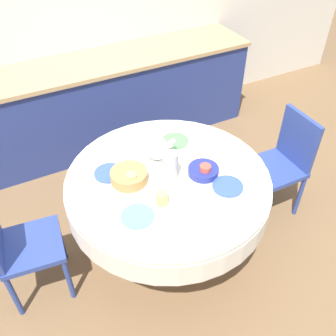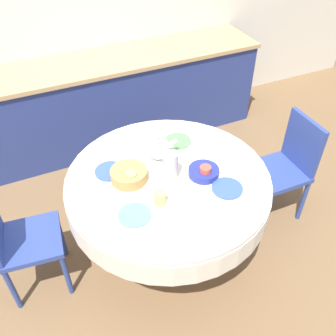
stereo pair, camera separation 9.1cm
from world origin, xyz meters
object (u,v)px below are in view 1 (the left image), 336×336
(teapot, at_px, (157,148))
(coffee_carafe, at_px, (170,163))
(chair_right, at_px, (17,243))
(chair_left, at_px, (283,160))

(teapot, bearing_deg, coffee_carafe, -91.60)
(chair_right, distance_m, teapot, 1.11)
(chair_left, distance_m, teapot, 1.09)
(coffee_carafe, relative_size, teapot, 1.21)
(chair_right, xyz_separation_m, teapot, (1.05, 0.09, 0.33))
(chair_left, bearing_deg, chair_right, 87.29)
(chair_left, relative_size, chair_right, 1.00)
(chair_left, bearing_deg, coffee_carafe, 89.94)
(chair_left, xyz_separation_m, teapot, (-1.01, 0.23, 0.33))
(chair_right, distance_m, coffee_carafe, 1.11)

